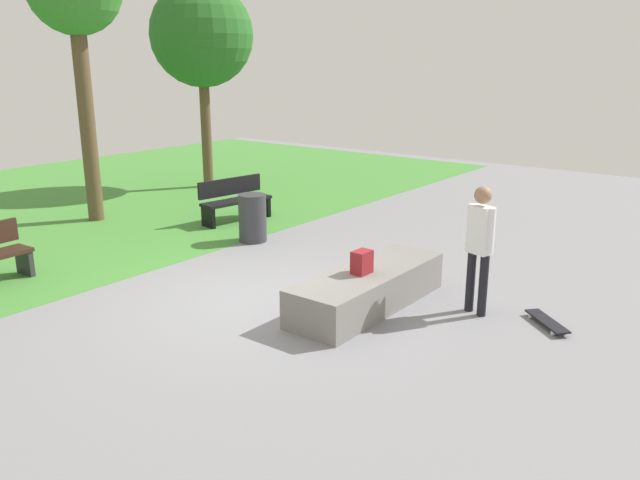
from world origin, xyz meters
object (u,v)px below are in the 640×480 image
skater_performing_trick (480,240)px  trash_bin (253,218)px  skateboard_by_ledge (547,321)px  backpack_on_ledge (362,262)px  tree_leaning_ash (202,36)px  concrete_ledge (368,288)px  park_bench_near_lamppost (235,199)px

skater_performing_trick → trash_bin: 4.98m
skateboard_by_ledge → backpack_on_ledge: bearing=114.5°
backpack_on_ledge → tree_leaning_ash: (4.80, 8.28, 3.23)m
backpack_on_ledge → tree_leaning_ash: size_ratio=0.06×
concrete_ledge → park_bench_near_lamppost: bearing=64.6°
skater_performing_trick → skateboard_by_ledge: skater_performing_trick is taller
tree_leaning_ash → trash_bin: bearing=-124.2°
skateboard_by_ledge → park_bench_near_lamppost: (1.50, 7.22, 0.42)m
park_bench_near_lamppost → tree_leaning_ash: size_ratio=0.31×
backpack_on_ledge → skateboard_by_ledge: size_ratio=0.43×
backpack_on_ledge → tree_leaning_ash: bearing=61.2°
park_bench_near_lamppost → backpack_on_ledge: bearing=-116.8°
concrete_ledge → backpack_on_ledge: bearing=178.1°
skater_performing_trick → tree_leaning_ash: tree_leaning_ash is taller
concrete_ledge → tree_leaning_ash: tree_leaning_ash is taller
concrete_ledge → trash_bin: size_ratio=3.00×
backpack_on_ledge → park_bench_near_lamppost: size_ratio=0.19×
backpack_on_ledge → park_bench_near_lamppost: park_bench_near_lamppost is taller
trash_bin → skateboard_by_ledge: bearing=-95.8°
skater_performing_trick → tree_leaning_ash: (3.94, 9.58, 2.88)m
skater_performing_trick → skateboard_by_ledge: bearing=-80.2°
backpack_on_ledge → trash_bin: (1.61, 3.59, -0.24)m
park_bench_near_lamppost → trash_bin: park_bench_near_lamppost is taller
concrete_ledge → skater_performing_trick: skater_performing_trick is taller
skater_performing_trick → park_bench_near_lamppost: skater_performing_trick is taller
backpack_on_ledge → skater_performing_trick: skater_performing_trick is taller
skateboard_by_ledge → trash_bin: bearing=84.2°
concrete_ledge → skater_performing_trick: (0.70, -1.30, 0.77)m
park_bench_near_lamppost → tree_leaning_ash: tree_leaning_ash is taller
trash_bin → concrete_ledge: bearing=-112.0°
concrete_ledge → trash_bin: trash_bin is taller
concrete_ledge → backpack_on_ledge: 0.45m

